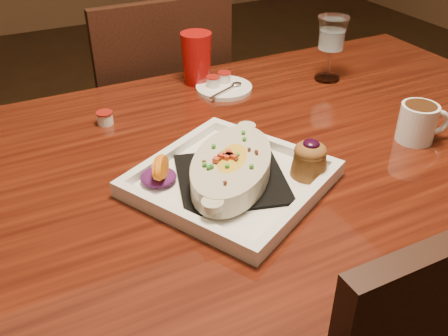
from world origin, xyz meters
name	(u,v)px	position (x,y,z in m)	size (l,w,h in m)	color
table	(254,188)	(0.00, 0.00, 0.65)	(1.50, 0.90, 0.75)	#64200E
chair_far	(157,124)	(0.00, 0.63, 0.51)	(0.42, 0.42, 0.93)	black
plate	(237,171)	(-0.10, -0.09, 0.78)	(0.41, 0.41, 0.08)	white
coffee_mug	(419,121)	(0.32, -0.12, 0.79)	(0.10, 0.08, 0.08)	white
goblet	(332,37)	(0.35, 0.23, 0.86)	(0.08, 0.08, 0.16)	silver
saucer	(223,86)	(0.07, 0.29, 0.76)	(0.14, 0.14, 0.10)	white
creamer_loose	(105,118)	(-0.24, 0.25, 0.76)	(0.04, 0.04, 0.03)	white
red_tumbler	(197,58)	(0.03, 0.36, 0.82)	(0.08, 0.08, 0.13)	#AE0E0C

